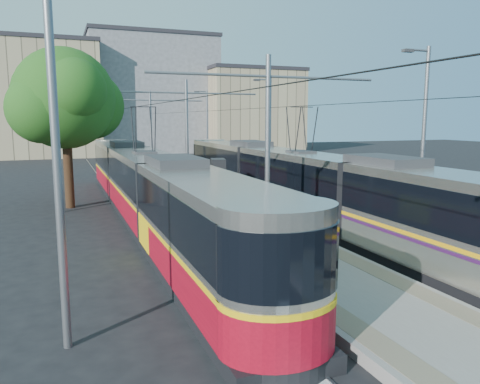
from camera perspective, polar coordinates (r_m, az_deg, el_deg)
name	(u,v)px	position (r m, az deg, el deg)	size (l,w,h in m)	color
ground	(407,330)	(12.19, 19.66, -15.51)	(160.00, 160.00, 0.00)	black
platform	(202,204)	(26.79, -4.71, -1.41)	(4.00, 50.00, 0.30)	gray
tactile_strip_left	(177,203)	(26.40, -7.74, -1.28)	(0.70, 50.00, 0.01)	gray
tactile_strip_right	(225,199)	(27.20, -1.79, -0.90)	(0.70, 50.00, 0.01)	gray
rails	(202,206)	(26.82, -4.71, -1.70)	(8.71, 70.00, 0.03)	gray
tram_left	(146,186)	(23.19, -11.44, 0.72)	(2.43, 31.42, 5.50)	black
tram_right	(300,182)	(23.27, 7.36, 1.23)	(2.43, 31.92, 5.50)	black
catenary	(217,127)	(23.65, -2.87, 7.90)	(9.20, 70.00, 7.00)	slate
street_lamps	(183,131)	(30.23, -6.99, 7.41)	(15.18, 38.22, 8.00)	slate
shelter	(218,183)	(23.87, -2.66, 1.06)	(0.99, 1.33, 2.64)	black
tree	(71,101)	(27.81, -19.88, 10.43)	(6.03, 5.58, 8.76)	#382314
building_left	(35,99)	(68.38, -23.74, 10.31)	(16.32, 12.24, 14.99)	tan
building_centre	(150,95)	(73.62, -10.88, 11.54)	(18.36, 14.28, 17.05)	gray
building_right	(251,111)	(71.76, 1.31, 9.89)	(14.28, 10.20, 12.35)	tan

